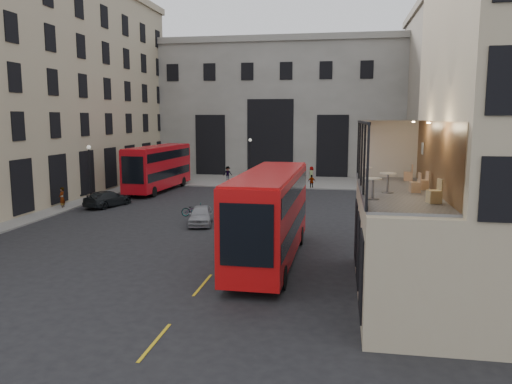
% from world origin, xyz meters
% --- Properties ---
extents(ground, '(140.00, 140.00, 0.00)m').
position_xyz_m(ground, '(0.00, 0.00, 0.00)').
color(ground, black).
rests_on(ground, ground).
extents(host_building_main, '(7.26, 11.40, 15.10)m').
position_xyz_m(host_building_main, '(9.95, 0.00, 7.79)').
color(host_building_main, tan).
rests_on(host_building_main, ground).
extents(host_frontage, '(3.00, 11.00, 4.50)m').
position_xyz_m(host_frontage, '(6.50, 0.00, 2.25)').
color(host_frontage, tan).
rests_on(host_frontage, ground).
extents(cafe_floor, '(3.00, 10.00, 0.10)m').
position_xyz_m(cafe_floor, '(6.50, 0.00, 4.55)').
color(cafe_floor, slate).
rests_on(cafe_floor, host_frontage).
extents(gateway, '(35.00, 10.60, 18.00)m').
position_xyz_m(gateway, '(-5.00, 47.99, 9.39)').
color(gateway, gray).
rests_on(gateway, ground).
extents(building_right, '(16.60, 18.60, 20.00)m').
position_xyz_m(building_right, '(20.00, 39.97, 10.39)').
color(building_right, gray).
rests_on(building_right, ground).
extents(pavement_far, '(40.00, 12.00, 0.12)m').
position_xyz_m(pavement_far, '(-6.00, 38.00, 0.06)').
color(pavement_far, slate).
rests_on(pavement_far, ground).
extents(traffic_light_near, '(0.16, 0.20, 3.80)m').
position_xyz_m(traffic_light_near, '(-1.00, 12.00, 2.42)').
color(traffic_light_near, black).
rests_on(traffic_light_near, ground).
extents(traffic_light_far, '(0.16, 0.20, 3.80)m').
position_xyz_m(traffic_light_far, '(-15.00, 28.00, 2.42)').
color(traffic_light_far, black).
rests_on(traffic_light_far, ground).
extents(street_lamp_a, '(0.36, 0.36, 5.33)m').
position_xyz_m(street_lamp_a, '(-17.00, 18.00, 2.39)').
color(street_lamp_a, black).
rests_on(street_lamp_a, ground).
extents(street_lamp_b, '(0.36, 0.36, 5.33)m').
position_xyz_m(street_lamp_b, '(-6.00, 34.00, 2.39)').
color(street_lamp_b, black).
rests_on(street_lamp_b, ground).
extents(bus_near, '(2.97, 12.16, 4.84)m').
position_xyz_m(bus_near, '(0.50, 4.31, 2.72)').
color(bus_near, '#B90C0E').
rests_on(bus_near, ground).
extents(bus_far, '(3.29, 11.93, 4.71)m').
position_xyz_m(bus_far, '(-14.72, 28.21, 2.65)').
color(bus_far, '#B40C15').
rests_on(bus_far, ground).
extents(car_a, '(2.33, 4.23, 1.36)m').
position_xyz_m(car_a, '(-5.73, 12.75, 0.68)').
color(car_a, gray).
rests_on(car_a, ground).
extents(car_b, '(2.90, 4.30, 1.34)m').
position_xyz_m(car_b, '(-0.84, 22.72, 0.67)').
color(car_b, '#A9110A').
rests_on(car_b, ground).
extents(car_c, '(3.17, 5.08, 1.37)m').
position_xyz_m(car_c, '(-15.73, 18.49, 0.69)').
color(car_c, black).
rests_on(car_c, ground).
extents(bicycle, '(2.06, 1.13, 1.02)m').
position_xyz_m(bicycle, '(-7.10, 15.61, 0.51)').
color(bicycle, gray).
rests_on(bicycle, ground).
extents(cyclist, '(0.67, 0.78, 1.82)m').
position_xyz_m(cyclist, '(-3.16, 10.50, 0.91)').
color(cyclist, '#E2FF1A').
rests_on(cyclist, ground).
extents(pedestrian_a, '(0.97, 0.78, 1.87)m').
position_xyz_m(pedestrian_a, '(-13.82, 34.99, 0.94)').
color(pedestrian_a, gray).
rests_on(pedestrian_a, ground).
extents(pedestrian_b, '(1.31, 1.05, 1.77)m').
position_xyz_m(pedestrian_b, '(-9.44, 37.59, 0.89)').
color(pedestrian_b, gray).
rests_on(pedestrian_b, ground).
extents(pedestrian_c, '(0.96, 0.59, 1.53)m').
position_xyz_m(pedestrian_c, '(1.07, 32.32, 0.77)').
color(pedestrian_c, gray).
rests_on(pedestrian_c, ground).
extents(pedestrian_d, '(1.03, 0.97, 1.77)m').
position_xyz_m(pedestrian_d, '(0.62, 39.27, 0.88)').
color(pedestrian_d, gray).
rests_on(pedestrian_d, ground).
extents(pedestrian_e, '(0.54, 0.74, 1.85)m').
position_xyz_m(pedestrian_e, '(-19.00, 16.77, 0.93)').
color(pedestrian_e, gray).
rests_on(pedestrian_e, ground).
extents(cafe_table_near, '(0.65, 0.65, 0.81)m').
position_xyz_m(cafe_table_near, '(5.35, -2.39, 5.14)').
color(cafe_table_near, white).
rests_on(cafe_table_near, cafe_floor).
extents(cafe_table_mid, '(0.66, 0.66, 0.82)m').
position_xyz_m(cafe_table_mid, '(6.05, -0.59, 5.14)').
color(cafe_table_mid, silver).
rests_on(cafe_table_mid, cafe_floor).
extents(cafe_table_far, '(0.53, 0.53, 0.66)m').
position_xyz_m(cafe_table_far, '(5.37, 3.25, 5.04)').
color(cafe_table_far, silver).
rests_on(cafe_table_far, cafe_floor).
extents(cafe_chair_a, '(0.52, 0.52, 0.88)m').
position_xyz_m(cafe_chair_a, '(7.48, -2.88, 4.87)').
color(cafe_chair_a, '#D3B67A').
rests_on(cafe_chair_a, cafe_floor).
extents(cafe_chair_b, '(0.45, 0.45, 0.81)m').
position_xyz_m(cafe_chair_b, '(7.18, -0.30, 4.85)').
color(cafe_chair_b, tan).
rests_on(cafe_chair_b, cafe_floor).
extents(cafe_chair_c, '(0.45, 0.45, 0.79)m').
position_xyz_m(cafe_chair_c, '(7.63, 0.58, 4.84)').
color(cafe_chair_c, tan).
rests_on(cafe_chair_c, cafe_floor).
extents(cafe_chair_d, '(0.41, 0.41, 0.80)m').
position_xyz_m(cafe_chair_d, '(7.39, 3.62, 4.84)').
color(cafe_chair_d, tan).
rests_on(cafe_chair_d, cafe_floor).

